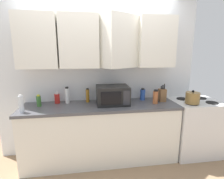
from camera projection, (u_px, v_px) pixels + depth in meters
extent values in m
cube|color=white|center=(99.00, 76.00, 2.88)|extent=(3.21, 0.06, 2.60)
cube|color=white|center=(38.00, 41.00, 2.46)|extent=(0.55, 0.33, 0.75)
cube|color=white|center=(79.00, 42.00, 2.54)|extent=(0.55, 0.33, 0.75)
cube|color=white|center=(119.00, 42.00, 2.59)|extent=(0.64, 0.57, 0.75)
cube|color=white|center=(155.00, 42.00, 2.71)|extent=(0.55, 0.33, 0.75)
cube|color=white|center=(101.00, 134.00, 2.74)|extent=(2.31, 0.60, 0.86)
cube|color=#4C4C51|center=(101.00, 106.00, 2.65)|extent=(2.34, 0.63, 0.04)
cube|color=silver|center=(194.00, 127.00, 2.94)|extent=(0.76, 0.64, 0.90)
cylinder|color=black|center=(192.00, 104.00, 2.69)|extent=(0.18, 0.18, 0.01)
cylinder|color=black|center=(212.00, 103.00, 2.74)|extent=(0.18, 0.18, 0.01)
cylinder|color=black|center=(182.00, 99.00, 2.96)|extent=(0.18, 0.18, 0.01)
cylinder|color=black|center=(201.00, 98.00, 3.01)|extent=(0.18, 0.18, 0.01)
cylinder|color=olive|center=(192.00, 98.00, 2.67)|extent=(0.21, 0.21, 0.17)
sphere|color=black|center=(193.00, 91.00, 2.65)|extent=(0.04, 0.04, 0.04)
cube|color=black|center=(113.00, 95.00, 2.66)|extent=(0.48, 0.36, 0.28)
cube|color=black|center=(111.00, 98.00, 2.47)|extent=(0.29, 0.01, 0.18)
cube|color=#2D2D33|center=(127.00, 98.00, 2.50)|extent=(0.10, 0.01, 0.21)
cube|color=brown|center=(162.00, 95.00, 2.82)|extent=(0.10, 0.12, 0.20)
cylinder|color=black|center=(161.00, 88.00, 2.78)|extent=(0.02, 0.02, 0.05)
cylinder|color=black|center=(163.00, 87.00, 2.78)|extent=(0.02, 0.02, 0.07)
cylinder|color=black|center=(164.00, 86.00, 2.78)|extent=(0.02, 0.02, 0.08)
cylinder|color=#386B2D|center=(39.00, 101.00, 2.56)|extent=(0.06, 0.06, 0.15)
cylinder|color=yellow|center=(38.00, 95.00, 2.54)|extent=(0.04, 0.04, 0.02)
cylinder|color=white|center=(67.00, 96.00, 2.70)|extent=(0.07, 0.07, 0.24)
cylinder|color=black|center=(67.00, 88.00, 2.68)|extent=(0.05, 0.05, 0.02)
cylinder|color=#BC6638|center=(155.00, 97.00, 2.69)|extent=(0.08, 0.08, 0.19)
cylinder|color=black|center=(156.00, 91.00, 2.67)|extent=(0.06, 0.06, 0.02)
cylinder|color=#2D56B7|center=(143.00, 95.00, 2.90)|extent=(0.08, 0.08, 0.17)
cylinder|color=black|center=(143.00, 89.00, 2.88)|extent=(0.05, 0.05, 0.02)
cylinder|color=red|center=(57.00, 99.00, 2.71)|extent=(0.08, 0.08, 0.15)
cylinder|color=silver|center=(57.00, 93.00, 2.69)|extent=(0.05, 0.05, 0.03)
cylinder|color=silver|center=(21.00, 104.00, 2.29)|extent=(0.06, 0.06, 0.22)
cylinder|color=silver|center=(20.00, 95.00, 2.26)|extent=(0.04, 0.04, 0.02)
cylinder|color=#AD701E|center=(88.00, 96.00, 2.76)|extent=(0.05, 0.05, 0.20)
cylinder|color=black|center=(87.00, 89.00, 2.74)|extent=(0.04, 0.04, 0.02)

